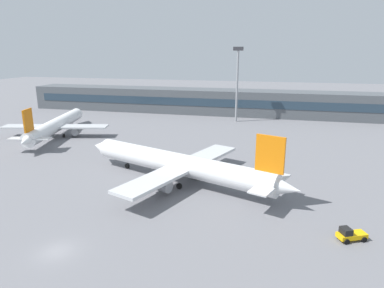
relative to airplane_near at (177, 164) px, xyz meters
name	(u,v)px	position (x,y,z in m)	size (l,w,h in m)	color
ground_plane	(164,155)	(-7.54, 15.01, -3.34)	(400.00, 400.00, 0.00)	slate
terminal_building	(210,101)	(-7.54, 70.31, 1.16)	(142.14, 12.13, 9.00)	#4C5156
airplane_near	(177,164)	(0.00, 0.00, 0.00)	(42.66, 30.55, 10.97)	white
airplane_mid	(57,125)	(-42.25, 25.29, -0.25)	(28.72, 40.53, 10.15)	white
baggage_tug_yellow	(350,234)	(26.54, -13.98, -2.55)	(3.90, 2.96, 1.75)	#F2B20C
floodlight_tower_west	(237,79)	(3.72, 57.24, 10.74)	(3.20, 0.80, 24.18)	gray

